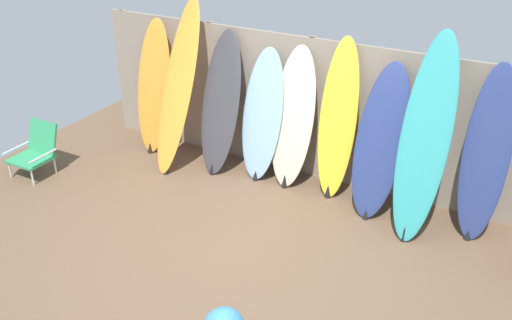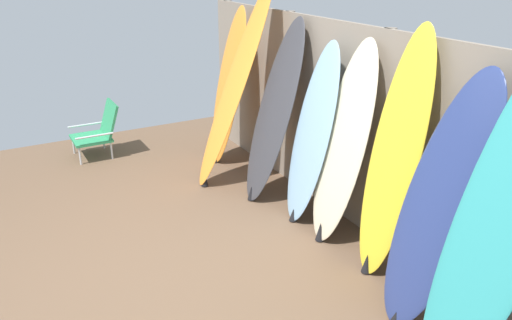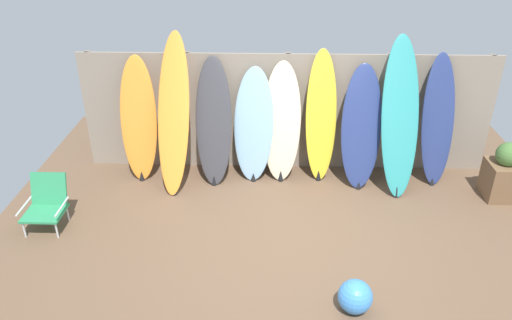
{
  "view_description": "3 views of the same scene",
  "coord_description": "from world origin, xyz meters",
  "px_view_note": "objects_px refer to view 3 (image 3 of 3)",
  "views": [
    {
      "loc": [
        2.59,
        -4.06,
        3.62
      ],
      "look_at": [
        -0.01,
        0.66,
        0.8
      ],
      "focal_mm": 40.0,
      "sensor_mm": 36.0,
      "label": 1
    },
    {
      "loc": [
        2.95,
        -0.8,
        2.33
      ],
      "look_at": [
        -0.28,
        1.0,
        0.8
      ],
      "focal_mm": 35.0,
      "sensor_mm": 36.0,
      "label": 2
    },
    {
      "loc": [
        -0.25,
        -4.91,
        3.79
      ],
      "look_at": [
        -0.41,
        0.42,
        0.94
      ],
      "focal_mm": 35.0,
      "sensor_mm": 36.0,
      "label": 3
    }
  ],
  "objects_px": {
    "surfboard_orange_1": "(174,115)",
    "surfboard_skyblue_3": "(254,126)",
    "surfboard_orange_0": "(139,120)",
    "surfboard_yellow_5": "(321,118)",
    "surfboard_navy_6": "(361,127)",
    "beach_chair": "(47,202)",
    "surfboard_cream_4": "(282,123)",
    "planter_box": "(504,174)",
    "beach_ball": "(355,297)",
    "surfboard_charcoal_2": "(214,123)",
    "surfboard_teal_7": "(400,118)",
    "surfboard_navy_8": "(438,121)"
  },
  "relations": [
    {
      "from": "surfboard_orange_0",
      "to": "surfboard_yellow_5",
      "type": "bearing_deg",
      "value": 1.34
    },
    {
      "from": "surfboard_yellow_5",
      "to": "surfboard_navy_8",
      "type": "bearing_deg",
      "value": -1.5
    },
    {
      "from": "surfboard_yellow_5",
      "to": "surfboard_orange_0",
      "type": "bearing_deg",
      "value": -178.66
    },
    {
      "from": "surfboard_orange_0",
      "to": "surfboard_navy_6",
      "type": "distance_m",
      "value": 3.2
    },
    {
      "from": "beach_chair",
      "to": "beach_ball",
      "type": "distance_m",
      "value": 3.98
    },
    {
      "from": "beach_chair",
      "to": "surfboard_navy_6",
      "type": "bearing_deg",
      "value": 26.17
    },
    {
      "from": "beach_chair",
      "to": "surfboard_orange_1",
      "type": "bearing_deg",
      "value": 46.67
    },
    {
      "from": "planter_box",
      "to": "beach_ball",
      "type": "xyz_separation_m",
      "value": [
        -2.36,
        -2.26,
        -0.19
      ]
    },
    {
      "from": "surfboard_skyblue_3",
      "to": "surfboard_orange_1",
      "type": "bearing_deg",
      "value": -169.42
    },
    {
      "from": "surfboard_orange_0",
      "to": "surfboard_orange_1",
      "type": "relative_size",
      "value": 0.84
    },
    {
      "from": "surfboard_skyblue_3",
      "to": "planter_box",
      "type": "bearing_deg",
      "value": -8.09
    },
    {
      "from": "surfboard_navy_6",
      "to": "surfboard_orange_0",
      "type": "bearing_deg",
      "value": 178.63
    },
    {
      "from": "planter_box",
      "to": "surfboard_orange_1",
      "type": "bearing_deg",
      "value": 176.42
    },
    {
      "from": "surfboard_cream_4",
      "to": "surfboard_orange_1",
      "type": "bearing_deg",
      "value": -171.11
    },
    {
      "from": "beach_ball",
      "to": "surfboard_navy_6",
      "type": "bearing_deg",
      "value": 81.28
    },
    {
      "from": "surfboard_skyblue_3",
      "to": "beach_ball",
      "type": "relative_size",
      "value": 4.68
    },
    {
      "from": "surfboard_orange_0",
      "to": "surfboard_yellow_5",
      "type": "distance_m",
      "value": 2.64
    },
    {
      "from": "surfboard_cream_4",
      "to": "planter_box",
      "type": "height_order",
      "value": "surfboard_cream_4"
    },
    {
      "from": "surfboard_charcoal_2",
      "to": "beach_ball",
      "type": "xyz_separation_m",
      "value": [
        1.7,
        -2.71,
        -0.71
      ]
    },
    {
      "from": "beach_chair",
      "to": "beach_ball",
      "type": "height_order",
      "value": "beach_chair"
    },
    {
      "from": "surfboard_navy_6",
      "to": "planter_box",
      "type": "distance_m",
      "value": 2.05
    },
    {
      "from": "surfboard_yellow_5",
      "to": "surfboard_cream_4",
      "type": "bearing_deg",
      "value": -177.81
    },
    {
      "from": "surfboard_orange_1",
      "to": "surfboard_charcoal_2",
      "type": "xyz_separation_m",
      "value": [
        0.54,
        0.16,
        -0.17
      ]
    },
    {
      "from": "surfboard_charcoal_2",
      "to": "surfboard_skyblue_3",
      "type": "bearing_deg",
      "value": 4.92
    },
    {
      "from": "surfboard_orange_1",
      "to": "surfboard_skyblue_3",
      "type": "xyz_separation_m",
      "value": [
        1.11,
        0.21,
        -0.24
      ]
    },
    {
      "from": "surfboard_yellow_5",
      "to": "surfboard_navy_6",
      "type": "height_order",
      "value": "surfboard_yellow_5"
    },
    {
      "from": "surfboard_orange_0",
      "to": "surfboard_skyblue_3",
      "type": "xyz_separation_m",
      "value": [
        1.67,
        0.01,
        -0.07
      ]
    },
    {
      "from": "surfboard_skyblue_3",
      "to": "surfboard_navy_6",
      "type": "relative_size",
      "value": 0.97
    },
    {
      "from": "surfboard_charcoal_2",
      "to": "surfboard_teal_7",
      "type": "relative_size",
      "value": 0.84
    },
    {
      "from": "surfboard_charcoal_2",
      "to": "surfboard_navy_8",
      "type": "relative_size",
      "value": 0.96
    },
    {
      "from": "surfboard_orange_0",
      "to": "beach_ball",
      "type": "xyz_separation_m",
      "value": [
        2.79,
        -2.75,
        -0.72
      ]
    },
    {
      "from": "surfboard_charcoal_2",
      "to": "surfboard_navy_6",
      "type": "height_order",
      "value": "surfboard_charcoal_2"
    },
    {
      "from": "surfboard_yellow_5",
      "to": "planter_box",
      "type": "height_order",
      "value": "surfboard_yellow_5"
    },
    {
      "from": "surfboard_navy_6",
      "to": "surfboard_charcoal_2",
      "type": "bearing_deg",
      "value": 178.98
    },
    {
      "from": "surfboard_teal_7",
      "to": "surfboard_cream_4",
      "type": "bearing_deg",
      "value": 172.24
    },
    {
      "from": "surfboard_charcoal_2",
      "to": "surfboard_navy_6",
      "type": "bearing_deg",
      "value": -1.02
    },
    {
      "from": "surfboard_teal_7",
      "to": "planter_box",
      "type": "height_order",
      "value": "surfboard_teal_7"
    },
    {
      "from": "surfboard_orange_0",
      "to": "surfboard_cream_4",
      "type": "bearing_deg",
      "value": 1.11
    },
    {
      "from": "surfboard_orange_1",
      "to": "beach_chair",
      "type": "relative_size",
      "value": 3.28
    },
    {
      "from": "surfboard_skyblue_3",
      "to": "beach_chair",
      "type": "bearing_deg",
      "value": -152.66
    },
    {
      "from": "surfboard_orange_1",
      "to": "beach_ball",
      "type": "distance_m",
      "value": 3.5
    },
    {
      "from": "planter_box",
      "to": "surfboard_yellow_5",
      "type": "bearing_deg",
      "value": 167.73
    },
    {
      "from": "surfboard_navy_6",
      "to": "beach_chair",
      "type": "distance_m",
      "value": 4.35
    },
    {
      "from": "surfboard_cream_4",
      "to": "planter_box",
      "type": "xyz_separation_m",
      "value": [
        3.08,
        -0.52,
        -0.49
      ]
    },
    {
      "from": "surfboard_navy_6",
      "to": "surfboard_navy_8",
      "type": "distance_m",
      "value": 1.1
    },
    {
      "from": "surfboard_orange_1",
      "to": "beach_chair",
      "type": "bearing_deg",
      "value": -142.61
    },
    {
      "from": "surfboard_skyblue_3",
      "to": "surfboard_cream_4",
      "type": "relative_size",
      "value": 0.96
    },
    {
      "from": "surfboard_navy_6",
      "to": "beach_ball",
      "type": "bearing_deg",
      "value": -98.72
    },
    {
      "from": "surfboard_charcoal_2",
      "to": "planter_box",
      "type": "height_order",
      "value": "surfboard_charcoal_2"
    },
    {
      "from": "surfboard_orange_1",
      "to": "beach_chair",
      "type": "xyz_separation_m",
      "value": [
        -1.48,
        -1.13,
        -0.74
      ]
    }
  ]
}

